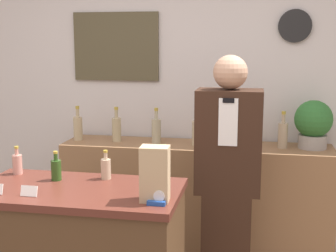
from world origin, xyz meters
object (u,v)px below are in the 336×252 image
(potted_plant, at_px, (313,123))
(paper_bag, at_px, (155,174))
(tape_dispenser, at_px, (158,200))
(shopkeeper, at_px, (228,183))

(potted_plant, height_order, paper_bag, potted_plant)
(tape_dispenser, bearing_deg, shopkeeper, 70.16)
(potted_plant, bearing_deg, paper_bag, -123.51)
(paper_bag, bearing_deg, shopkeeper, 67.44)
(paper_bag, bearing_deg, tape_dispenser, -64.09)
(shopkeeper, relative_size, tape_dispenser, 18.44)
(potted_plant, relative_size, paper_bag, 1.30)
(paper_bag, relative_size, tape_dispenser, 3.11)
(paper_bag, distance_m, tape_dispenser, 0.13)
(shopkeeper, height_order, paper_bag, shopkeeper)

